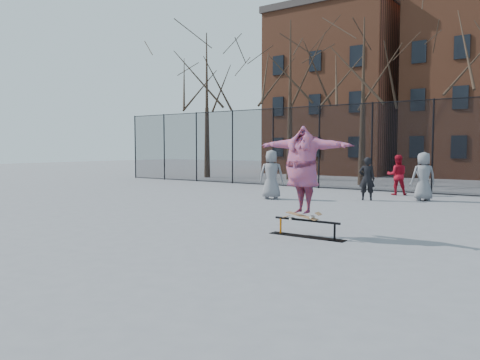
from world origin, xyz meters
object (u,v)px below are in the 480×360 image
Objects in this scene: bystander_grey at (271,175)px; bystander_extra at (423,176)px; skate_rail at (307,230)px; bystander_black at (367,179)px; skateboard at (302,217)px; skater at (302,171)px; bystander_red at (397,175)px.

bystander_grey is 5.61m from bystander_extra.
skate_rail is 8.83m from bystander_extra.
bystander_extra is at bearing -169.67° from bystander_black.
bystander_grey is at bearing -4.33° from bystander_extra.
bystander_extra is at bearing 88.56° from skate_rail.
skateboard is 7.58m from bystander_grey.
skater reaches higher than bystander_red.
bystander_extra reaches higher than bystander_black.
skate_rail is 7.67m from bystander_grey.
skate_rail is 0.95× the size of bystander_grey.
bystander_black is at bearing 101.21° from skate_rail.
bystander_extra is at bearing -176.61° from bystander_grey.
skater is (-0.12, 0.00, 1.30)m from skate_rail.
bystander_grey is (-4.55, 6.04, 0.50)m from skateboard.
skater is at bearing 180.00° from skate_rail.
skater is at bearing 0.00° from skateboard.
skate_rail is at bearing -0.00° from skateboard.
skate_rail is 10.48m from bystander_red.
bystander_black is at bearing -2.92° from bystander_extra.
bystander_black is (-1.42, 7.75, 0.37)m from skateboard.
skate_rail is 2.26× the size of skateboard.
bystander_grey is at bearing 131.21° from skater.
bystander_black is at bearing -177.42° from bystander_grey.
bystander_red is at bearing 96.73° from skate_rail.
skateboard is at bearing 72.02° from bystander_red.
skateboard is 0.44× the size of bystander_extra.
bystander_black is at bearing 100.38° from skateboard.
bystander_grey is 3.57m from bystander_black.
skater is 1.31× the size of bystander_extra.
skater is 7.90m from bystander_black.
skater reaches higher than bystander_black.
skateboard is 7.89m from bystander_black.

